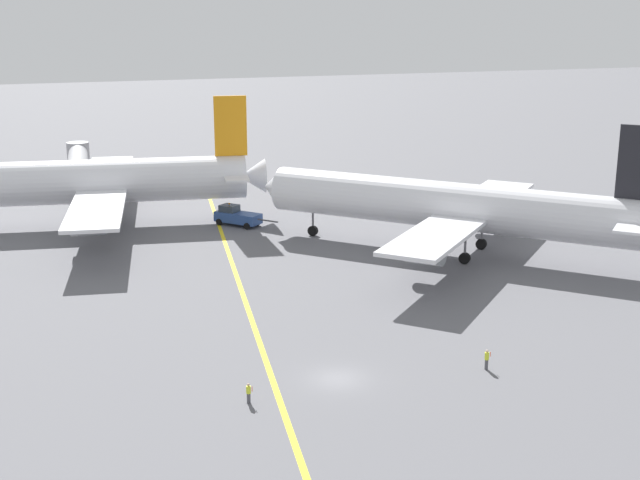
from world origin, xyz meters
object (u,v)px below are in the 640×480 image
(ground_crew_ramp_agent_by_cones, at_px, (487,359))
(pushback_tug, at_px, (237,216))
(airliner_at_gate_left, at_px, (90,182))
(ground_crew_wing_walker_right, at_px, (249,393))
(jet_bridge, at_px, (78,160))
(airliner_being_pushed, at_px, (452,207))

(ground_crew_ramp_agent_by_cones, bearing_deg, pushback_tug, 97.70)
(airliner_at_gate_left, xyz_separation_m, ground_crew_ramp_agent_by_cones, (25.63, -59.91, -5.02))
(airliner_at_gate_left, relative_size, ground_crew_wing_walker_right, 30.59)
(ground_crew_wing_walker_right, bearing_deg, jet_bridge, 93.44)
(airliner_being_pushed, xyz_separation_m, pushback_tug, (-20.66, 21.99, -4.49))
(airliner_being_pushed, bearing_deg, jet_bridge, 123.62)
(pushback_tug, bearing_deg, jet_bridge, 116.42)
(airliner_being_pushed, distance_m, ground_crew_wing_walker_right, 45.50)
(airliner_being_pushed, height_order, jet_bridge, airliner_being_pushed)
(pushback_tug, bearing_deg, ground_crew_ramp_agent_by_cones, -82.30)
(pushback_tug, relative_size, jet_bridge, 0.38)
(airliner_at_gate_left, relative_size, ground_crew_ramp_agent_by_cones, 28.27)
(ground_crew_ramp_agent_by_cones, relative_size, ground_crew_wing_walker_right, 1.08)
(airliner_at_gate_left, relative_size, airliner_being_pushed, 1.18)
(jet_bridge, bearing_deg, ground_crew_ramp_agent_by_cones, -74.30)
(pushback_tug, height_order, jet_bridge, jet_bridge)
(ground_crew_wing_walker_right, distance_m, jet_bridge, 88.91)
(ground_crew_wing_walker_right, height_order, jet_bridge, jet_bridge)
(airliner_at_gate_left, distance_m, jet_bridge, 29.43)
(airliner_at_gate_left, distance_m, ground_crew_ramp_agent_by_cones, 65.35)
(airliner_being_pushed, bearing_deg, ground_crew_ramp_agent_by_cones, -113.26)
(ground_crew_ramp_agent_by_cones, xyz_separation_m, ground_crew_wing_walker_right, (-19.76, 0.60, -0.07))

